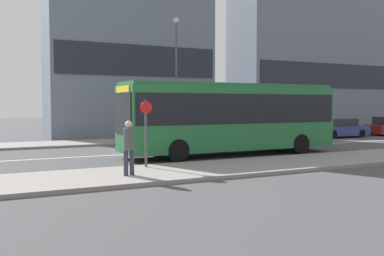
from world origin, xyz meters
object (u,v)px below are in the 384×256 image
city_bus (230,114)px  parked_car_0 (339,128)px  bus_stop_sign (146,128)px  street_lamp (176,67)px  pedestrian_near_stop (129,144)px

city_bus → parked_car_0: (12.67, 5.64, -1.29)m
bus_stop_sign → street_lamp: bearing=60.3°
parked_car_0 → bus_stop_sign: size_ratio=1.79×
city_bus → street_lamp: bearing=82.6°
bus_stop_sign → street_lamp: street_lamp is taller
parked_car_0 → bus_stop_sign: 19.83m
city_bus → bus_stop_sign: (-5.27, -2.77, -0.37)m
parked_car_0 → street_lamp: size_ratio=0.57×
city_bus → street_lamp: street_lamp is taller
street_lamp → pedestrian_near_stop: bearing=-120.7°
pedestrian_near_stop → bus_stop_sign: (1.14, 1.52, 0.43)m
bus_stop_sign → street_lamp: 12.01m
city_bus → pedestrian_near_stop: 7.76m
city_bus → pedestrian_near_stop: size_ratio=6.01×
pedestrian_near_stop → bus_stop_sign: 1.95m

